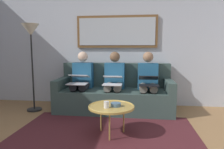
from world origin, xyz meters
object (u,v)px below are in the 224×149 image
at_px(person_left, 148,80).
at_px(laptop_black, 149,81).
at_px(bowl, 116,105).
at_px(laptop_silver, 78,79).
at_px(couch, 115,94).
at_px(framed_mirror, 117,32).
at_px(cup, 106,105).
at_px(coffee_table, 111,107).
at_px(standing_lamp, 31,39).
at_px(laptop_white, 113,80).
at_px(person_middle, 114,79).
at_px(person_right, 82,79).

xyz_separation_m(person_left, laptop_black, (0.00, 0.23, 0.02)).
height_order(bowl, laptop_silver, laptop_silver).
bearing_deg(laptop_silver, couch, -154.68).
distance_m(framed_mirror, cup, 2.02).
distance_m(coffee_table, laptop_black, 1.09).
relative_size(framed_mirror, coffee_table, 2.63).
xyz_separation_m(laptop_black, standing_lamp, (2.19, -0.03, 0.74)).
bearing_deg(standing_lamp, couch, -170.20).
bearing_deg(bowl, coffee_table, -9.07).
height_order(coffee_table, laptop_silver, laptop_silver).
relative_size(couch, coffee_table, 3.43).
height_order(laptop_white, standing_lamp, standing_lamp).
distance_m(bowl, laptop_white, 0.95).
bearing_deg(person_left, framed_mirror, -35.53).
bearing_deg(laptop_white, person_middle, -90.00).
bearing_deg(person_left, bowl, 67.16).
distance_m(cup, laptop_black, 1.19).
xyz_separation_m(cup, person_left, (-0.61, -1.24, 0.15)).
distance_m(framed_mirror, laptop_white, 1.15).
bearing_deg(person_right, standing_lamp, 12.33).
bearing_deg(coffee_table, cup, 60.08).
height_order(framed_mirror, laptop_white, framed_mirror).
height_order(framed_mirror, coffee_table, framed_mirror).
bearing_deg(person_left, couch, -6.13).
relative_size(framed_mirror, laptop_black, 4.49).
bearing_deg(framed_mirror, person_middle, 90.00).
relative_size(coffee_table, laptop_black, 1.71).
xyz_separation_m(cup, person_right, (0.67, -1.24, 0.15)).
bearing_deg(bowl, person_right, -55.65).
height_order(laptop_black, laptop_white, laptop_black).
xyz_separation_m(cup, laptop_white, (0.03, -1.01, 0.17)).
relative_size(cup, person_middle, 0.08).
distance_m(couch, person_middle, 0.31).
bearing_deg(laptop_black, laptop_white, 0.67).
distance_m(cup, laptop_white, 1.02).
relative_size(laptop_white, person_right, 0.32).
bearing_deg(standing_lamp, laptop_white, 178.52).
distance_m(coffee_table, standing_lamp, 2.13).
height_order(laptop_silver, standing_lamp, standing_lamp).
height_order(bowl, person_right, person_right).
relative_size(laptop_silver, standing_lamp, 0.23).
xyz_separation_m(bowl, person_left, (-0.49, -1.16, 0.17)).
distance_m(bowl, person_left, 1.27).
relative_size(laptop_black, standing_lamp, 0.23).
xyz_separation_m(coffee_table, laptop_white, (0.09, -0.91, 0.23)).
relative_size(coffee_table, person_middle, 0.56).
distance_m(bowl, standing_lamp, 2.17).
relative_size(cup, standing_lamp, 0.05).
bearing_deg(framed_mirror, bowl, 95.37).
bearing_deg(coffee_table, laptop_black, -120.95).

